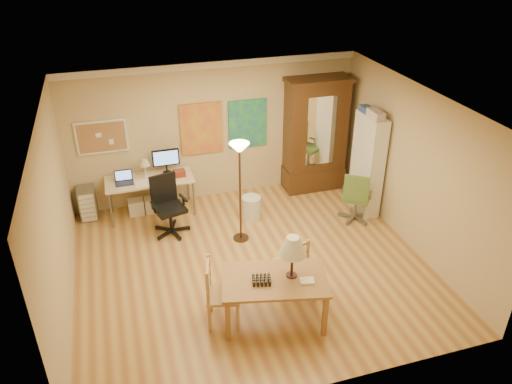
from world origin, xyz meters
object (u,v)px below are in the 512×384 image
object	(u,v)px
office_chair_black	(170,218)
office_chair_green	(355,207)
computer_desk	(152,191)
bookshelf	(367,164)
dining_table	(281,270)
armoire	(315,142)

from	to	relation	value
office_chair_black	office_chair_green	bearing A→B (deg)	-9.98
computer_desk	bookshelf	size ratio (longest dim) A/B	0.84
dining_table	bookshelf	size ratio (longest dim) A/B	0.83
dining_table	bookshelf	bearing A→B (deg)	43.17
office_chair_black	office_chair_green	size ratio (longest dim) A/B	1.08
computer_desk	office_chair_green	size ratio (longest dim) A/B	1.60
office_chair_black	computer_desk	bearing A→B (deg)	104.45
dining_table	office_chair_green	world-z (taller)	dining_table
computer_desk	armoire	bearing A→B (deg)	1.44
bookshelf	office_chair_black	bearing A→B (deg)	175.85
armoire	bookshelf	xyz separation A→B (m)	(0.58, -1.13, -0.06)
dining_table	bookshelf	world-z (taller)	bookshelf
office_chair_green	dining_table	bearing A→B (deg)	-136.84
computer_desk	dining_table	bearing A→B (deg)	-68.48
dining_table	bookshelf	distance (m)	3.44
dining_table	armoire	xyz separation A→B (m)	(1.93, 3.48, 0.16)
office_chair_green	office_chair_black	bearing A→B (deg)	170.02
computer_desk	bookshelf	bearing A→B (deg)	-15.20
office_chair_green	armoire	size ratio (longest dim) A/B	0.43
dining_table	office_chair_black	xyz separation A→B (m)	(-1.14, 2.62, -0.55)
office_chair_black	bookshelf	size ratio (longest dim) A/B	0.56
office_chair_green	armoire	xyz separation A→B (m)	(-0.24, 1.45, 0.74)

